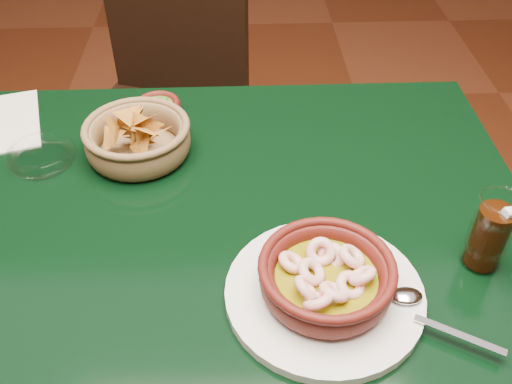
{
  "coord_description": "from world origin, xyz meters",
  "views": [
    {
      "loc": [
        0.11,
        -0.69,
        1.39
      ],
      "look_at": [
        0.14,
        -0.02,
        0.81
      ],
      "focal_mm": 40.0,
      "sensor_mm": 36.0,
      "label": 1
    }
  ],
  "objects_px": {
    "chip_basket": "(138,138)",
    "cola_drink": "(490,233)",
    "shrimp_plate": "(326,281)",
    "dining_table": "(176,255)",
    "dining_chair": "(166,104)"
  },
  "relations": [
    {
      "from": "dining_table",
      "to": "chip_basket",
      "type": "relative_size",
      "value": 5.32
    },
    {
      "from": "shrimp_plate",
      "to": "cola_drink",
      "type": "bearing_deg",
      "value": 12.98
    },
    {
      "from": "dining_chair",
      "to": "shrimp_plate",
      "type": "relative_size",
      "value": 2.62
    },
    {
      "from": "chip_basket",
      "to": "cola_drink",
      "type": "bearing_deg",
      "value": -28.3
    },
    {
      "from": "dining_chair",
      "to": "dining_table",
      "type": "bearing_deg",
      "value": -83.02
    },
    {
      "from": "dining_chair",
      "to": "shrimp_plate",
      "type": "height_order",
      "value": "dining_chair"
    },
    {
      "from": "cola_drink",
      "to": "dining_chair",
      "type": "bearing_deg",
      "value": 123.85
    },
    {
      "from": "dining_table",
      "to": "shrimp_plate",
      "type": "distance_m",
      "value": 0.32
    },
    {
      "from": "dining_table",
      "to": "chip_basket",
      "type": "height_order",
      "value": "chip_basket"
    },
    {
      "from": "shrimp_plate",
      "to": "cola_drink",
      "type": "relative_size",
      "value": 2.45
    },
    {
      "from": "dining_chair",
      "to": "chip_basket",
      "type": "height_order",
      "value": "dining_chair"
    },
    {
      "from": "chip_basket",
      "to": "cola_drink",
      "type": "xyz_separation_m",
      "value": [
        0.54,
        -0.29,
        0.03
      ]
    },
    {
      "from": "dining_table",
      "to": "dining_chair",
      "type": "distance_m",
      "value": 0.73
    },
    {
      "from": "chip_basket",
      "to": "cola_drink",
      "type": "relative_size",
      "value": 1.55
    },
    {
      "from": "dining_chair",
      "to": "cola_drink",
      "type": "distance_m",
      "value": 1.05
    }
  ]
}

